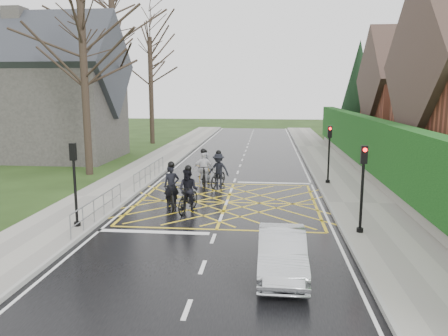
% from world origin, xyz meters
% --- Properties ---
extents(ground, '(120.00, 120.00, 0.00)m').
position_xyz_m(ground, '(0.00, 0.00, 0.00)').
color(ground, black).
rests_on(ground, ground).
extents(road, '(9.00, 80.00, 0.01)m').
position_xyz_m(road, '(0.00, 0.00, 0.01)').
color(road, black).
rests_on(road, ground).
extents(sidewalk_right, '(3.00, 80.00, 0.15)m').
position_xyz_m(sidewalk_right, '(6.00, 0.00, 0.07)').
color(sidewalk_right, gray).
rests_on(sidewalk_right, ground).
extents(sidewalk_left, '(3.00, 80.00, 0.15)m').
position_xyz_m(sidewalk_left, '(-6.00, 0.00, 0.07)').
color(sidewalk_left, gray).
rests_on(sidewalk_left, ground).
extents(stone_wall, '(0.50, 38.00, 0.70)m').
position_xyz_m(stone_wall, '(7.75, 6.00, 0.35)').
color(stone_wall, slate).
rests_on(stone_wall, ground).
extents(hedge, '(0.90, 38.00, 2.80)m').
position_xyz_m(hedge, '(7.75, 6.00, 2.10)').
color(hedge, '#0E3310').
rests_on(hedge, stone_wall).
extents(house_far, '(9.80, 8.80, 10.30)m').
position_xyz_m(house_far, '(14.75, 18.00, 4.36)').
color(house_far, brown).
rests_on(house_far, ground).
extents(conifer, '(4.60, 4.60, 10.00)m').
position_xyz_m(conifer, '(10.75, 26.00, 4.99)').
color(conifer, black).
rests_on(conifer, ground).
extents(church, '(8.80, 7.80, 11.00)m').
position_xyz_m(church, '(-13.54, 12.00, 4.93)').
color(church, '#2D2B28').
rests_on(church, ground).
extents(tree_near, '(9.24, 9.24, 11.44)m').
position_xyz_m(tree_near, '(-9.00, 6.00, 7.91)').
color(tree_near, black).
rests_on(tree_near, ground).
extents(tree_mid, '(10.08, 10.08, 12.48)m').
position_xyz_m(tree_mid, '(-10.00, 14.00, 8.63)').
color(tree_mid, black).
rests_on(tree_mid, ground).
extents(tree_far, '(8.40, 8.40, 10.40)m').
position_xyz_m(tree_far, '(-9.30, 22.00, 7.19)').
color(tree_far, black).
rests_on(tree_far, ground).
extents(railing_south, '(0.05, 5.04, 1.03)m').
position_xyz_m(railing_south, '(-4.65, -3.50, 0.78)').
color(railing_south, slate).
rests_on(railing_south, ground).
extents(railing_north, '(0.05, 6.04, 1.03)m').
position_xyz_m(railing_north, '(-4.65, 4.00, 0.79)').
color(railing_north, slate).
rests_on(railing_north, ground).
extents(traffic_light_ne, '(0.24, 0.31, 3.21)m').
position_xyz_m(traffic_light_ne, '(5.10, 4.20, 1.66)').
color(traffic_light_ne, black).
rests_on(traffic_light_ne, ground).
extents(traffic_light_se, '(0.24, 0.31, 3.21)m').
position_xyz_m(traffic_light_se, '(5.10, -4.20, 1.66)').
color(traffic_light_se, black).
rests_on(traffic_light_se, ground).
extents(traffic_light_sw, '(0.24, 0.31, 3.21)m').
position_xyz_m(traffic_light_sw, '(-5.10, -4.50, 1.66)').
color(traffic_light_sw, black).
rests_on(traffic_light_sw, ground).
extents(cyclist_rear, '(1.36, 2.23, 2.04)m').
position_xyz_m(cyclist_rear, '(-2.33, -1.07, 0.66)').
color(cyclist_rear, black).
rests_on(cyclist_rear, ground).
extents(cyclist_back, '(1.03, 2.07, 2.00)m').
position_xyz_m(cyclist_back, '(-1.47, -1.67, 0.76)').
color(cyclist_back, black).
rests_on(cyclist_back, ground).
extents(cyclist_mid, '(1.29, 2.12, 1.96)m').
position_xyz_m(cyclist_mid, '(-0.76, 3.40, 0.71)').
color(cyclist_mid, black).
rests_on(cyclist_mid, ground).
extents(cyclist_front, '(1.19, 2.14, 2.06)m').
position_xyz_m(cyclist_front, '(-1.55, 3.18, 0.76)').
color(cyclist_front, black).
rests_on(cyclist_front, ground).
extents(cyclist_lead, '(0.91, 1.93, 1.81)m').
position_xyz_m(cyclist_lead, '(-1.67, 4.68, 0.63)').
color(cyclist_lead, gold).
rests_on(cyclist_lead, ground).
extents(car, '(1.31, 3.73, 1.23)m').
position_xyz_m(car, '(2.26, -7.69, 0.61)').
color(car, '#AEB2B6').
rests_on(car, ground).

